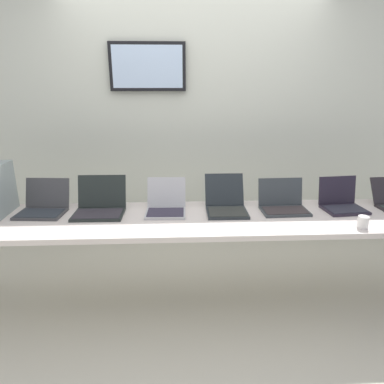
{
  "coord_description": "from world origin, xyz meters",
  "views": [
    {
      "loc": [
        -0.17,
        -2.38,
        1.72
      ],
      "look_at": [
        -0.07,
        -0.02,
        0.95
      ],
      "focal_mm": 31.85,
      "sensor_mm": 36.0,
      "label": 1
    }
  ],
  "objects_px": {
    "laptop_station_2": "(166,205)",
    "laptop_station_4": "(283,203)",
    "workbench": "(201,222)",
    "coffee_mug": "(363,222)",
    "laptop_station_0": "(43,206)",
    "laptop_station_1": "(100,205)",
    "laptop_station_3": "(226,203)",
    "laptop_station_5": "(342,202)"
  },
  "relations": [
    {
      "from": "laptop_station_3",
      "to": "workbench",
      "type": "bearing_deg",
      "value": -147.86
    },
    {
      "from": "laptop_station_1",
      "to": "workbench",
      "type": "bearing_deg",
      "value": -9.06
    },
    {
      "from": "workbench",
      "to": "laptop_station_4",
      "type": "relative_size",
      "value": 10.22
    },
    {
      "from": "laptop_station_3",
      "to": "laptop_station_4",
      "type": "xyz_separation_m",
      "value": [
        0.45,
        -0.02,
        -0.0
      ]
    },
    {
      "from": "laptop_station_3",
      "to": "laptop_station_4",
      "type": "height_order",
      "value": "laptop_station_3"
    },
    {
      "from": "laptop_station_0",
      "to": "laptop_station_5",
      "type": "bearing_deg",
      "value": -0.61
    },
    {
      "from": "workbench",
      "to": "laptop_station_4",
      "type": "height_order",
      "value": "laptop_station_4"
    },
    {
      "from": "laptop_station_0",
      "to": "workbench",
      "type": "bearing_deg",
      "value": -6.91
    },
    {
      "from": "laptop_station_0",
      "to": "coffee_mug",
      "type": "bearing_deg",
      "value": -9.67
    },
    {
      "from": "laptop_station_1",
      "to": "laptop_station_2",
      "type": "relative_size",
      "value": 1.12
    },
    {
      "from": "laptop_station_2",
      "to": "laptop_station_4",
      "type": "relative_size",
      "value": 0.93
    },
    {
      "from": "workbench",
      "to": "laptop_station_4",
      "type": "distance_m",
      "value": 0.68
    },
    {
      "from": "laptop_station_0",
      "to": "coffee_mug",
      "type": "distance_m",
      "value": 2.37
    },
    {
      "from": "laptop_station_0",
      "to": "coffee_mug",
      "type": "relative_size",
      "value": 4.37
    },
    {
      "from": "laptop_station_4",
      "to": "coffee_mug",
      "type": "relative_size",
      "value": 4.31
    },
    {
      "from": "workbench",
      "to": "laptop_station_2",
      "type": "height_order",
      "value": "laptop_station_2"
    },
    {
      "from": "laptop_station_5",
      "to": "laptop_station_0",
      "type": "bearing_deg",
      "value": 179.39
    },
    {
      "from": "laptop_station_2",
      "to": "laptop_station_0",
      "type": "bearing_deg",
      "value": 178.71
    },
    {
      "from": "laptop_station_1",
      "to": "coffee_mug",
      "type": "relative_size",
      "value": 4.48
    },
    {
      "from": "laptop_station_3",
      "to": "laptop_station_4",
      "type": "bearing_deg",
      "value": -1.93
    },
    {
      "from": "laptop_station_4",
      "to": "laptop_station_2",
      "type": "bearing_deg",
      "value": 179.37
    },
    {
      "from": "workbench",
      "to": "laptop_station_5",
      "type": "xyz_separation_m",
      "value": [
        1.14,
        0.12,
        0.1
      ]
    },
    {
      "from": "laptop_station_1",
      "to": "coffee_mug",
      "type": "xyz_separation_m",
      "value": [
        1.89,
        -0.37,
        -0.02
      ]
    },
    {
      "from": "workbench",
      "to": "laptop_station_0",
      "type": "xyz_separation_m",
      "value": [
        -1.22,
        0.15,
        0.1
      ]
    },
    {
      "from": "coffee_mug",
      "to": "laptop_station_0",
      "type": "bearing_deg",
      "value": 170.33
    },
    {
      "from": "laptop_station_2",
      "to": "laptop_station_4",
      "type": "xyz_separation_m",
      "value": [
        0.92,
        -0.01,
        -0.0
      ]
    },
    {
      "from": "laptop_station_4",
      "to": "coffee_mug",
      "type": "distance_m",
      "value": 0.58
    },
    {
      "from": "workbench",
      "to": "laptop_station_0",
      "type": "distance_m",
      "value": 1.23
    },
    {
      "from": "laptop_station_3",
      "to": "laptop_station_4",
      "type": "relative_size",
      "value": 1.07
    },
    {
      "from": "coffee_mug",
      "to": "laptop_station_3",
      "type": "bearing_deg",
      "value": 157.22
    },
    {
      "from": "workbench",
      "to": "laptop_station_3",
      "type": "xyz_separation_m",
      "value": [
        0.21,
        0.13,
        0.1
      ]
    },
    {
      "from": "laptop_station_0",
      "to": "laptop_station_1",
      "type": "height_order",
      "value": "laptop_station_1"
    },
    {
      "from": "laptop_station_5",
      "to": "coffee_mug",
      "type": "height_order",
      "value": "laptop_station_5"
    },
    {
      "from": "laptop_station_1",
      "to": "laptop_station_4",
      "type": "xyz_separation_m",
      "value": [
        1.44,
        -0.01,
        -0.01
      ]
    },
    {
      "from": "laptop_station_3",
      "to": "coffee_mug",
      "type": "bearing_deg",
      "value": -22.78
    },
    {
      "from": "laptop_station_5",
      "to": "workbench",
      "type": "bearing_deg",
      "value": -173.86
    },
    {
      "from": "workbench",
      "to": "laptop_station_3",
      "type": "distance_m",
      "value": 0.27
    },
    {
      "from": "laptop_station_2",
      "to": "laptop_station_3",
      "type": "distance_m",
      "value": 0.47
    },
    {
      "from": "laptop_station_1",
      "to": "laptop_station_4",
      "type": "bearing_deg",
      "value": -0.31
    },
    {
      "from": "laptop_station_1",
      "to": "laptop_station_3",
      "type": "height_order",
      "value": "laptop_station_1"
    },
    {
      "from": "laptop_station_1",
      "to": "laptop_station_3",
      "type": "distance_m",
      "value": 0.98
    },
    {
      "from": "laptop_station_0",
      "to": "coffee_mug",
      "type": "xyz_separation_m",
      "value": [
        2.33,
        -0.4,
        -0.01
      ]
    }
  ]
}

